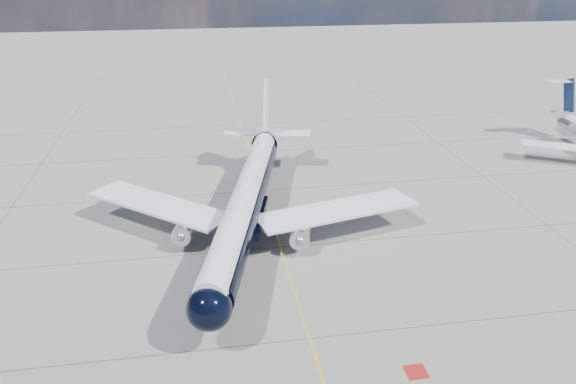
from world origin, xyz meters
name	(u,v)px	position (x,y,z in m)	size (l,w,h in m)	color
ground	(258,176)	(0.00, 30.00, 0.00)	(320.00, 320.00, 0.00)	gray
taxiway_centerline	(262,191)	(0.00, 25.00, 0.00)	(0.16, 160.00, 0.01)	yellow
red_marking	(416,372)	(6.80, -10.00, 0.00)	(1.60, 1.60, 0.01)	maroon
main_airliner	(246,199)	(-3.01, 13.72, 3.99)	(35.52, 43.92, 12.86)	black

